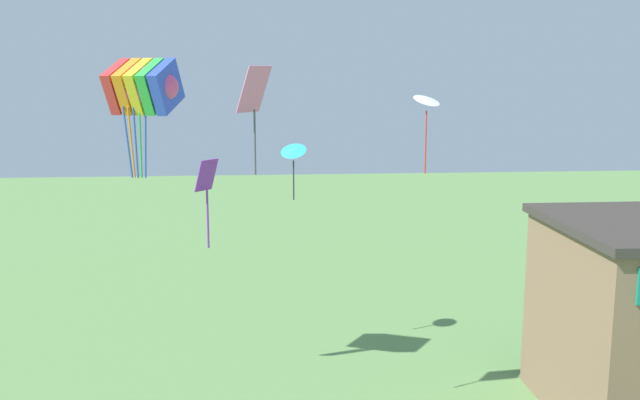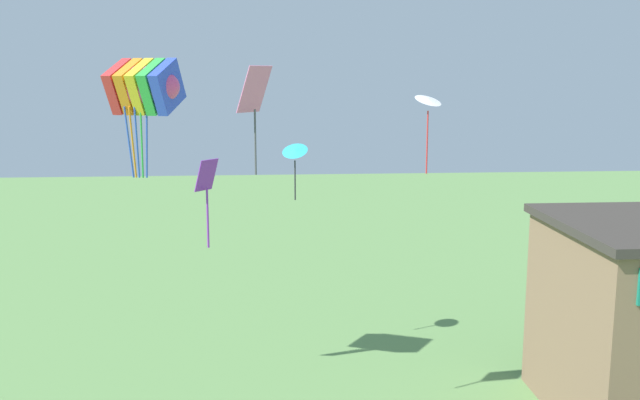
# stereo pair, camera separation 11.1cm
# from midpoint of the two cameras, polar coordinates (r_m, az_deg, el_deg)

# --- Properties ---
(kite_rainbow_parafoil) EXTENTS (2.63, 2.31, 3.44)m
(kite_rainbow_parafoil) POSITION_cam_midpoint_polar(r_m,az_deg,el_deg) (21.24, -13.72, 8.78)
(kite_rainbow_parafoil) COLOR #E54C8C
(kite_pink_diamond) EXTENTS (0.91, 0.98, 2.71)m
(kite_pink_diamond) POSITION_cam_midpoint_polar(r_m,az_deg,el_deg) (17.87, -5.08, 8.15)
(kite_pink_diamond) COLOR pink
(kite_cyan_delta) EXTENTS (1.09, 1.04, 1.93)m
(kite_cyan_delta) POSITION_cam_midpoint_polar(r_m,az_deg,el_deg) (23.84, -1.89, 3.85)
(kite_cyan_delta) COLOR #2DB2C6
(kite_white_delta) EXTENTS (1.20, 1.18, 2.60)m
(kite_white_delta) POSITION_cam_midpoint_polar(r_m,az_deg,el_deg) (23.43, 8.78, 7.64)
(kite_white_delta) COLOR white
(kite_purple_streamer) EXTENTS (0.54, 0.59, 2.05)m
(kite_purple_streamer) POSITION_cam_midpoint_polar(r_m,az_deg,el_deg) (16.30, -8.85, 0.97)
(kite_purple_streamer) COLOR purple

